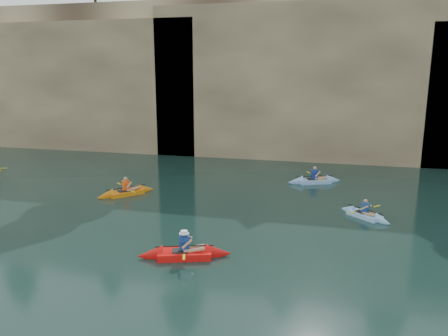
# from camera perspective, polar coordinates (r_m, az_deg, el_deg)

# --- Properties ---
(ground) EXTENTS (160.00, 160.00, 0.00)m
(ground) POSITION_cam_1_polar(r_m,az_deg,el_deg) (12.07, -3.49, -19.70)
(ground) COLOR black
(ground) RESTS_ON ground
(cliff) EXTENTS (70.00, 16.00, 12.00)m
(cliff) POSITION_cam_1_polar(r_m,az_deg,el_deg) (39.82, 9.80, 11.85)
(cliff) COLOR tan
(cliff) RESTS_ON ground
(cliff_slab_west) EXTENTS (26.00, 2.40, 10.56)m
(cliff_slab_west) POSITION_cam_1_polar(r_m,az_deg,el_deg) (39.75, -21.85, 10.10)
(cliff_slab_west) COLOR tan
(cliff_slab_west) RESTS_ON ground
(cliff_slab_center) EXTENTS (24.00, 2.40, 11.40)m
(cliff_slab_center) POSITION_cam_1_polar(r_m,az_deg,el_deg) (32.32, 12.32, 11.06)
(cliff_slab_center) COLOR tan
(cliff_slab_center) RESTS_ON ground
(sea_cave_west) EXTENTS (4.50, 1.00, 4.00)m
(sea_cave_west) POSITION_cam_1_polar(r_m,az_deg,el_deg) (38.32, -19.58, 5.28)
(sea_cave_west) COLOR black
(sea_cave_west) RESTS_ON ground
(sea_cave_center) EXTENTS (3.50, 1.00, 3.20)m
(sea_cave_center) POSITION_cam_1_polar(r_m,az_deg,el_deg) (32.80, 1.38, 4.17)
(sea_cave_center) COLOR black
(sea_cave_center) RESTS_ON ground
(sea_cave_east) EXTENTS (5.00, 1.00, 4.50)m
(sea_cave_east) POSITION_cam_1_polar(r_m,az_deg,el_deg) (32.65, 26.17, 3.98)
(sea_cave_east) COLOR black
(sea_cave_east) RESTS_ON ground
(main_kayaker) EXTENTS (3.38, 2.17, 1.23)m
(main_kayaker) POSITION_cam_1_polar(r_m,az_deg,el_deg) (15.69, -5.18, -11.02)
(main_kayaker) COLOR red
(main_kayaker) RESTS_ON ground
(kayaker_orange) EXTENTS (2.65, 2.87, 1.21)m
(kayaker_orange) POSITION_cam_1_polar(r_m,az_deg,el_deg) (23.65, -12.66, -3.10)
(kayaker_orange) COLOR orange
(kayaker_orange) RESTS_ON ground
(kayaker_ltblue_near) EXTENTS (2.43, 2.24, 1.05)m
(kayaker_ltblue_near) POSITION_cam_1_polar(r_m,az_deg,el_deg) (20.64, 17.88, -5.81)
(kayaker_ltblue_near) COLOR #98CDFF
(kayaker_ltblue_near) RESTS_ON ground
(kayaker_ltblue_mid) EXTENTS (3.26, 2.25, 1.23)m
(kayaker_ltblue_mid) POSITION_cam_1_polar(r_m,az_deg,el_deg) (26.02, 11.72, -1.61)
(kayaker_ltblue_mid) COLOR #8AB3E7
(kayaker_ltblue_mid) RESTS_ON ground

